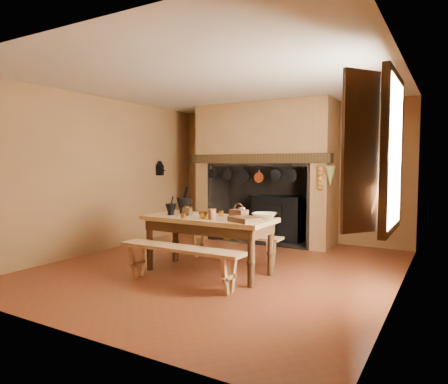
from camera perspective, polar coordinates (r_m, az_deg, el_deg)
name	(u,v)px	position (r m, az deg, el deg)	size (l,w,h in m)	color
floor	(220,268)	(6.22, -0.55, -10.74)	(5.50, 5.50, 0.00)	#612A17
ceiling	(220,82)	(6.13, -0.56, 15.45)	(5.50, 5.50, 0.00)	silver
back_wall	(287,173)	(8.50, 8.94, 2.72)	(5.00, 0.02, 2.80)	olive
wall_left	(102,174)	(7.60, -17.02, 2.45)	(0.02, 5.50, 2.80)	olive
wall_right	(400,179)	(5.21, 23.86, 1.66)	(0.02, 5.50, 2.80)	olive
wall_front	(67,184)	(3.91, -21.56, 1.05)	(5.00, 0.02, 2.80)	olive
chimney_breast	(265,153)	(8.21, 5.90, 5.58)	(2.95, 0.96, 2.80)	olive
iron_range	(279,218)	(8.30, 7.85, -3.64)	(1.12, 0.55, 1.60)	black
hearth_pans	(231,234)	(8.59, 0.97, -5.97)	(0.51, 0.62, 0.20)	gold
hanging_pans	(253,176)	(7.77, 4.10, 2.35)	(1.92, 0.29, 0.27)	black
onion_string	(320,178)	(7.27, 13.57, 1.90)	(0.12, 0.10, 0.46)	#B87722
herb_bunch	(330,176)	(7.22, 14.95, 2.26)	(0.20, 0.20, 0.35)	#5F6B32
window	(382,154)	(4.83, 21.65, 5.12)	(0.39, 1.75, 1.76)	white
wall_coffee_mill	(160,167)	(8.67, -9.14, 3.52)	(0.23, 0.16, 0.31)	black
work_table	(209,226)	(5.81, -2.21, -4.83)	(1.89, 0.84, 0.82)	tan
bench_front	(180,256)	(5.30, -6.27, -9.12)	(1.81, 0.32, 0.51)	tan
bench_back	(233,241)	(6.49, 1.27, -6.96)	(1.66, 0.29, 0.47)	tan
mortar_large	(184,204)	(6.20, -5.70, -1.79)	(0.24, 0.24, 0.42)	black
mortar_small	(171,209)	(6.02, -7.59, -2.39)	(0.17, 0.17, 0.29)	black
coffee_grinder	(187,211)	(5.99, -5.28, -2.68)	(0.16, 0.14, 0.18)	#311D0F
brass_mug_a	(183,216)	(5.64, -5.83, -3.36)	(0.07, 0.07, 0.08)	gold
brass_mug_b	(221,213)	(5.87, -0.40, -3.06)	(0.07, 0.07, 0.08)	gold
mixing_bowl	(264,216)	(5.59, 5.78, -3.41)	(0.34, 0.34, 0.08)	#B4AD8A
stoneware_crock	(212,214)	(5.50, -1.73, -3.18)	(0.12, 0.12, 0.15)	brown
glass_jar	(242,213)	(5.62, 2.58, -3.01)	(0.09, 0.09, 0.15)	beige
wicker_basket	(239,214)	(5.57, 2.11, -3.12)	(0.26, 0.22, 0.22)	#542E19
wooden_tray	(244,219)	(5.28, 2.92, -3.93)	(0.39, 0.28, 0.07)	#311D0F
brass_cup	(203,215)	(5.60, -3.00, -3.31)	(0.12, 0.12, 0.10)	gold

